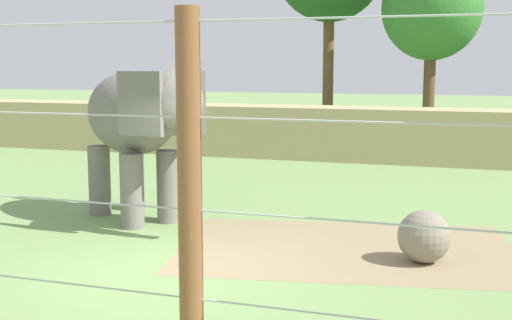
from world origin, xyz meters
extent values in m
plane|color=#759956|center=(0.00, 0.00, 0.00)|extent=(120.00, 120.00, 0.00)
cube|color=#937F5B|center=(2.34, 2.09, 0.00)|extent=(6.01, 4.53, 0.01)
cube|color=tan|center=(0.00, 12.42, 0.83)|extent=(36.00, 1.80, 1.66)
cylinder|color=slate|center=(-1.26, 2.89, 0.69)|extent=(0.44, 0.44, 1.39)
cylinder|color=slate|center=(-1.70, 2.26, 0.69)|extent=(0.44, 0.44, 1.39)
cylinder|color=slate|center=(-2.44, 3.69, 0.69)|extent=(0.44, 0.44, 1.39)
cylinder|color=slate|center=(-2.87, 3.06, 0.69)|extent=(0.44, 0.44, 1.39)
ellipsoid|color=slate|center=(-2.07, 2.98, 2.06)|extent=(2.92, 2.60, 1.59)
ellipsoid|color=slate|center=(-0.73, 2.06, 2.34)|extent=(1.43, 1.46, 1.15)
cube|color=slate|center=(-0.48, 2.61, 2.34)|extent=(0.54, 0.82, 1.09)
cube|color=slate|center=(-1.15, 1.63, 2.34)|extent=(0.90, 0.24, 1.09)
cylinder|color=slate|center=(-0.38, 1.82, 1.93)|extent=(0.58, 0.54, 0.62)
cylinder|color=slate|center=(-0.28, 1.76, 1.50)|extent=(0.44, 0.41, 0.58)
cylinder|color=slate|center=(-0.21, 1.71, 1.09)|extent=(0.28, 0.28, 0.55)
cylinder|color=slate|center=(-3.25, 3.79, 1.97)|extent=(0.30, 0.25, 0.79)
sphere|color=gray|center=(3.59, 1.70, 0.40)|extent=(0.81, 0.81, 0.81)
cylinder|color=brown|center=(1.56, -2.46, 1.78)|extent=(0.25, 0.25, 3.55)
cylinder|color=#B7B7BC|center=(0.00, -2.46, 0.64)|extent=(10.56, 0.02, 0.02)
cylinder|color=#B7B7BC|center=(0.00, -2.46, 1.56)|extent=(10.56, 0.02, 0.02)
cylinder|color=#B7B7BC|center=(0.00, -2.46, 2.49)|extent=(10.56, 0.02, 0.02)
cylinder|color=#B7B7BC|center=(0.00, -2.46, 3.41)|extent=(10.56, 0.02, 0.02)
cylinder|color=brown|center=(-1.52, 18.61, 2.59)|extent=(0.44, 0.44, 5.17)
cylinder|color=brown|center=(2.59, 17.70, 1.76)|extent=(0.44, 0.44, 3.52)
ellipsoid|color=#33752D|center=(2.59, 17.70, 5.11)|extent=(3.74, 3.74, 3.93)
camera|label=1|loc=(4.20, -8.39, 3.00)|focal=46.40mm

